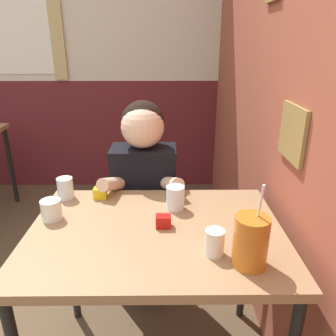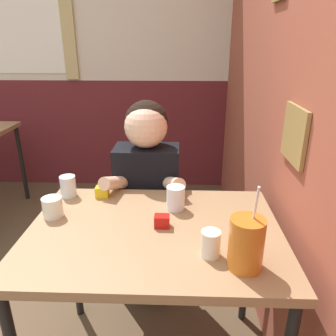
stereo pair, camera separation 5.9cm
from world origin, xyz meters
The scene contains 11 objects.
brick_wall_right centered at (1.51, 1.21, 1.35)m, with size 0.08×4.43×2.70m.
back_wall centered at (-0.02, 2.45, 1.36)m, with size 5.95×0.09×2.70m.
main_table centered at (0.92, 0.28, 0.69)m, with size 1.00×0.72×0.77m.
person_seated centered at (0.85, 0.79, 0.64)m, with size 0.42×0.42×1.19m.
cocktail_pitcher centered at (1.24, 0.06, 0.86)m, with size 0.11×0.11×0.30m.
glass_near_pitcher centered at (1.00, 0.45, 0.82)m, with size 0.08×0.08×0.11m.
glass_center centered at (0.49, 0.37, 0.81)m, with size 0.08×0.08×0.09m.
glass_far_side centered at (1.13, 0.12, 0.82)m, with size 0.07×0.07×0.09m.
glass_by_brick centered at (0.49, 0.56, 0.82)m, with size 0.07×0.07×0.10m.
condiment_ketchup centered at (0.95, 0.30, 0.79)m, with size 0.06×0.04×0.05m.
condiment_mustard centered at (0.65, 0.56, 0.79)m, with size 0.06×0.04×0.05m.
Camera 2 is at (1.02, -0.83, 1.46)m, focal length 35.00 mm.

